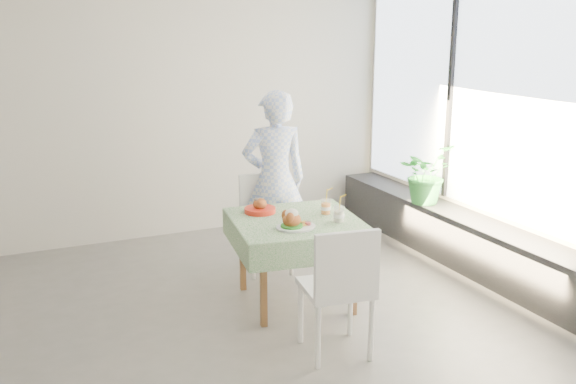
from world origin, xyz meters
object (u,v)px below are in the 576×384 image
main_dish (294,222)px  juice_cup_orange (326,207)px  chair_far (267,242)px  potted_plant (426,173)px  chair_near (336,314)px  cafe_table (296,251)px  diner (275,180)px

main_dish → juice_cup_orange: size_ratio=1.25×
chair_far → juice_cup_orange: juice_cup_orange is taller
main_dish → potted_plant: bearing=25.5°
main_dish → chair_near: bearing=-89.0°
chair_near → potted_plant: size_ratio=1.56×
juice_cup_orange → potted_plant: bearing=23.7°
chair_far → juice_cup_orange: bearing=-72.3°
cafe_table → potted_plant: 1.99m
chair_far → juice_cup_orange: size_ratio=3.55×
juice_cup_orange → main_dish: bearing=-148.5°
chair_near → potted_plant: (1.94, 1.63, 0.51)m
cafe_table → chair_far: size_ratio=1.27×
cafe_table → chair_near: 0.94m
chair_far → diner: diner is taller
juice_cup_orange → cafe_table: bearing=-172.9°
chair_near → juice_cup_orange: 1.16m
chair_far → diner: 0.60m
chair_far → diner: (0.13, 0.09, 0.58)m
diner → main_dish: size_ratio=5.34×
cafe_table → chair_near: bearing=-96.8°
main_dish → potted_plant: size_ratio=0.52×
chair_far → chair_near: 1.73m
main_dish → potted_plant: (1.95, 0.93, 0.02)m
chair_far → potted_plant: potted_plant is taller
chair_far → juice_cup_orange: (0.24, -0.76, 0.52)m
chair_far → potted_plant: (1.77, -0.09, 0.53)m
main_dish → chair_far: bearing=79.9°
cafe_table → chair_far: 0.82m
cafe_table → main_dish: 0.42m
chair_far → chair_near: size_ratio=0.94×
diner → potted_plant: bearing=-178.3°
chair_far → main_dish: size_ratio=2.84×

